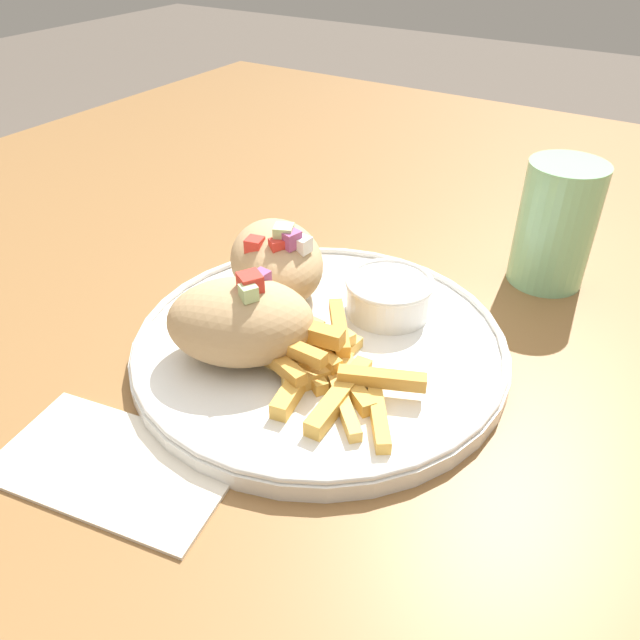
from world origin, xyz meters
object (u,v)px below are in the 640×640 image
plate (320,344)px  pita_sandwich_far (277,260)px  pita_sandwich_near (241,321)px  sauce_ramekin (387,293)px  fries_pile (322,365)px  water_glass (555,230)px

plate → pita_sandwich_far: bearing=149.2°
pita_sandwich_near → sauce_ramekin: bearing=30.3°
plate → fries_pile: bearing=-56.3°
fries_pile → sauce_ramekin: 0.10m
pita_sandwich_far → sauce_ramekin: bearing=57.5°
plate → pita_sandwich_far: (-0.07, 0.04, 0.04)m
pita_sandwich_near → pita_sandwich_far: bearing=79.4°
pita_sandwich_near → water_glass: size_ratio=1.17×
pita_sandwich_far → pita_sandwich_near: bearing=-27.1°
pita_sandwich_far → water_glass: size_ratio=1.17×
pita_sandwich_near → water_glass: bearing=28.7°
plate → pita_sandwich_far: size_ratio=2.19×
fries_pile → sauce_ramekin: fries_pile is taller
pita_sandwich_near → pita_sandwich_far: same height
pita_sandwich_near → pita_sandwich_far: size_ratio=1.00×
water_glass → fries_pile: bearing=-110.8°
plate → fries_pile: fries_pile is taller
sauce_ramekin → pita_sandwich_near: bearing=-120.2°
water_glass → sauce_ramekin: bearing=-122.9°
pita_sandwich_near → sauce_ramekin: 0.13m
fries_pile → pita_sandwich_far: bearing=140.3°
fries_pile → sauce_ramekin: (-0.00, 0.10, 0.01)m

